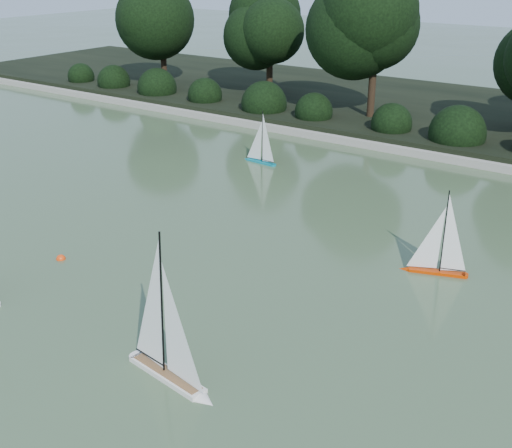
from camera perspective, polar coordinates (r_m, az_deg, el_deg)
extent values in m
plane|color=#3B4B2D|center=(8.36, -4.39, -9.72)|extent=(80.00, 80.00, 0.00)
cube|color=gray|center=(15.71, 16.91, 5.63)|extent=(40.00, 0.35, 0.18)
cube|color=black|center=(19.42, 20.88, 8.51)|extent=(40.00, 8.00, 0.30)
cylinder|color=black|center=(23.03, -8.17, 13.37)|extent=(0.20, 0.20, 1.51)
sphere|color=black|center=(22.81, -8.44, 17.89)|extent=(2.38, 2.38, 2.38)
cylinder|color=black|center=(21.05, 1.20, 12.49)|extent=(0.20, 0.20, 1.37)
sphere|color=black|center=(20.81, 1.24, 17.08)|extent=(2.24, 2.24, 2.24)
cylinder|color=black|center=(18.31, 10.21, 11.02)|extent=(0.20, 0.20, 1.66)
sphere|color=black|center=(18.02, 10.68, 17.33)|extent=(2.66, 2.66, 2.66)
sphere|color=black|center=(24.37, -15.58, 12.56)|extent=(1.10, 1.10, 1.10)
sphere|color=black|center=(22.88, -12.27, 12.24)|extent=(1.10, 1.10, 1.10)
sphere|color=black|center=(21.48, -8.52, 11.83)|extent=(1.10, 1.10, 1.10)
sphere|color=black|center=(20.18, -4.29, 11.30)|extent=(1.10, 1.10, 1.10)
sphere|color=black|center=(19.00, 0.48, 10.63)|extent=(1.10, 1.10, 1.10)
sphere|color=black|center=(17.97, 5.81, 9.80)|extent=(1.10, 1.10, 1.10)
sphere|color=black|center=(17.11, 11.70, 8.77)|extent=(1.10, 1.10, 1.10)
sphere|color=black|center=(16.45, 18.10, 7.55)|extent=(1.10, 1.10, 1.10)
cube|color=white|center=(7.63, -7.91, -12.95)|extent=(1.14, 0.37, 0.11)
cone|color=white|center=(7.23, -4.49, -15.09)|extent=(0.25, 0.25, 0.22)
cylinder|color=white|center=(8.00, -10.54, -11.26)|extent=(0.15, 0.15, 0.11)
cube|color=olive|center=(7.59, -7.94, -12.58)|extent=(1.04, 0.30, 0.01)
cylinder|color=black|center=(7.17, -8.60, -6.77)|extent=(0.03, 0.03, 1.74)
cylinder|color=black|center=(7.76, -9.43, -11.28)|extent=(0.51, 0.09, 0.02)
cube|color=#CA3100|center=(10.17, 15.77, -4.01)|extent=(0.84, 0.43, 0.08)
cone|color=#CA3100|center=(10.17, 13.07, -3.72)|extent=(0.21, 0.21, 0.17)
cylinder|color=#CA3100|center=(10.19, 18.10, -4.26)|extent=(0.13, 0.13, 0.08)
cylinder|color=black|center=(9.89, 16.43, -0.50)|extent=(0.02, 0.02, 1.28)
cylinder|color=black|center=(10.14, 17.09, -3.69)|extent=(0.36, 0.14, 0.01)
cube|color=#09778B|center=(14.98, 0.44, 5.61)|extent=(0.78, 0.22, 0.08)
cone|color=#09778B|center=(15.25, -0.86, 5.93)|extent=(0.17, 0.17, 0.15)
cylinder|color=#09778B|center=(14.75, 1.59, 5.32)|extent=(0.10, 0.10, 0.08)
cylinder|color=black|center=(14.78, 0.56, 7.92)|extent=(0.02, 0.02, 1.19)
cylinder|color=black|center=(14.83, 1.06, 5.76)|extent=(0.35, 0.04, 0.01)
sphere|color=#FD420D|center=(10.70, -16.95, -3.00)|extent=(0.15, 0.15, 0.15)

